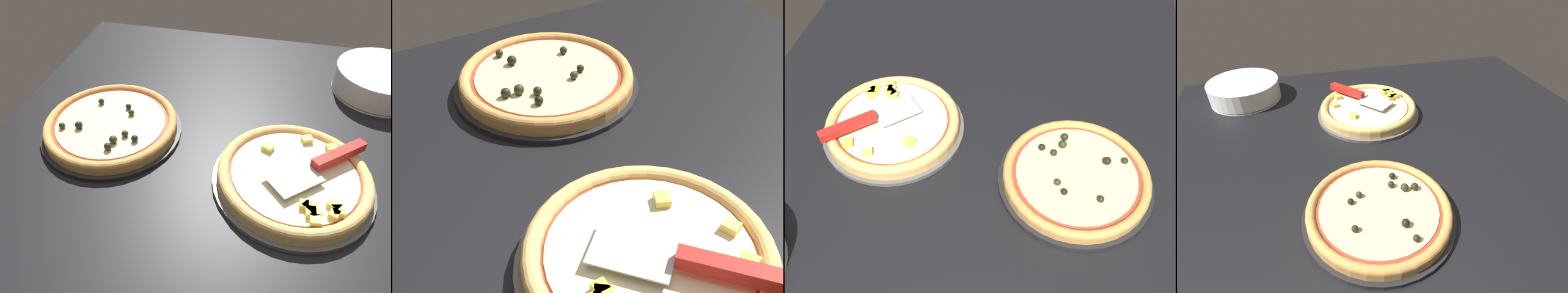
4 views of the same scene
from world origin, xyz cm
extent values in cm
cube|color=black|center=(0.00, 0.00, -1.80)|extent=(137.06, 109.74, 3.60)
cylinder|color=#565451|center=(3.25, -16.13, 0.50)|extent=(33.50, 33.50, 1.00)
cylinder|color=#DBAD60|center=(3.25, -16.13, 1.96)|extent=(31.49, 31.49, 1.93)
torus|color=#DBAD60|center=(3.25, -16.13, 2.93)|extent=(31.49, 31.49, 2.46)
cylinder|color=maroon|center=(3.25, -16.13, 3.00)|extent=(27.37, 27.37, 0.15)
cylinder|color=beige|center=(3.25, -16.13, 3.13)|extent=(25.82, 25.82, 0.40)
cube|color=#F9E05B|center=(14.07, -18.39, 3.92)|extent=(2.50, 2.70, 1.18)
cube|color=#F9E05B|center=(-6.40, -20.21, 3.92)|extent=(2.74, 2.78, 1.18)
cube|color=yellow|center=(-4.93, -18.09, 3.92)|extent=(1.79, 1.73, 1.18)
cube|color=yellow|center=(-3.92, -23.59, 3.92)|extent=(2.72, 2.86, 1.18)
cube|color=#F4D64C|center=(-6.45, -19.35, 3.92)|extent=(2.40, 2.05, 1.18)
cube|color=#F4D64C|center=(9.49, -10.10, 3.92)|extent=(2.77, 2.86, 1.18)
cube|color=#F4D64C|center=(-5.09, -24.20, 3.92)|extent=(2.70, 2.54, 1.18)
cube|color=#F9E05B|center=(-8.15, -20.25, 3.92)|extent=(2.20, 2.28, 1.18)
cube|color=yellow|center=(-6.01, -23.53, 3.92)|extent=(2.47, 2.32, 1.18)
cube|color=yellow|center=(12.22, -23.63, 3.92)|extent=(2.58, 2.74, 1.18)
cube|color=yellow|center=(-5.11, -19.03, 3.92)|extent=(3.04, 3.00, 1.18)
cylinder|color=black|center=(11.01, 27.10, 0.50)|extent=(33.53, 33.53, 1.00)
cylinder|color=#C68E47|center=(11.01, 27.10, 1.88)|extent=(31.52, 31.52, 1.76)
torus|color=#C68E47|center=(11.01, 27.10, 2.76)|extent=(31.52, 31.52, 2.12)
cylinder|color=#A33823|center=(11.01, 27.10, 2.83)|extent=(27.40, 27.40, 0.15)
cylinder|color=beige|center=(11.01, 27.10, 2.96)|extent=(25.85, 25.85, 0.40)
sphere|color=black|center=(6.16, 37.10, 3.88)|extent=(1.45, 1.45, 1.45)
sphere|color=black|center=(5.63, 19.09, 3.94)|extent=(1.56, 1.56, 1.56)
sphere|color=black|center=(16.73, 24.73, 3.85)|extent=(1.39, 1.39, 1.39)
sphere|color=#282D19|center=(14.57, 23.19, 3.89)|extent=(1.47, 1.47, 1.47)
sphere|color=#282D19|center=(4.07, 23.58, 4.07)|extent=(1.83, 1.83, 1.83)
sphere|color=black|center=(1.73, 23.85, 4.03)|extent=(1.74, 1.74, 1.74)
sphere|color=black|center=(6.71, 21.81, 3.93)|extent=(1.55, 1.55, 1.55)
sphere|color=black|center=(7.04, 33.27, 4.05)|extent=(1.78, 1.78, 1.78)
sphere|color=black|center=(17.21, 32.10, 3.89)|extent=(1.47, 1.47, 1.47)
cube|color=#B7B7BC|center=(0.94, -15.83, 4.62)|extent=(12.18, 12.41, 0.24)
cube|color=red|center=(8.78, -24.61, 5.50)|extent=(10.56, 11.46, 2.00)
cylinder|color=white|center=(43.85, -37.44, 0.35)|extent=(24.34, 24.34, 0.70)
cylinder|color=white|center=(43.85, -37.44, 1.05)|extent=(24.34, 24.34, 0.70)
cylinder|color=white|center=(43.85, -37.44, 1.75)|extent=(24.34, 24.34, 0.70)
cylinder|color=white|center=(43.85, -37.44, 2.45)|extent=(24.34, 24.34, 0.70)
cylinder|color=white|center=(43.85, -37.44, 3.15)|extent=(24.34, 24.34, 0.70)
cylinder|color=white|center=(43.85, -37.44, 3.85)|extent=(24.34, 24.34, 0.70)
cylinder|color=white|center=(43.85, -37.44, 4.55)|extent=(24.34, 24.34, 0.70)
cylinder|color=white|center=(43.85, -37.44, 5.25)|extent=(24.34, 24.34, 0.70)
cylinder|color=white|center=(43.85, -37.44, 5.95)|extent=(24.34, 24.34, 0.70)
cylinder|color=white|center=(43.85, -37.44, 6.65)|extent=(24.34, 24.34, 0.70)
camera|label=1|loc=(-53.50, -8.69, 59.75)|focal=35.00mm
camera|label=2|loc=(-24.93, -49.74, 54.73)|focal=50.00mm
camera|label=3|loc=(72.71, 17.64, 80.62)|focal=42.00mm
camera|label=4|loc=(22.94, 70.10, 52.99)|focal=28.00mm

